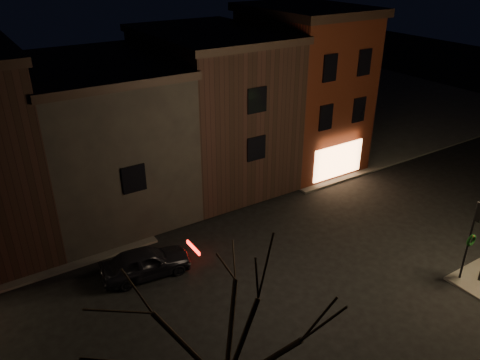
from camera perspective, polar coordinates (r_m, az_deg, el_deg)
name	(u,v)px	position (r m, az deg, el deg)	size (l,w,h in m)	color
ground	(292,260)	(23.62, 6.37, -9.62)	(120.00, 120.00, 0.00)	black
sidewalk_far_right	(325,98)	(49.36, 10.30, 9.76)	(30.00, 30.00, 0.12)	#2D2B28
corner_building	(302,87)	(32.67, 7.60, 11.20)	(6.50, 8.50, 10.50)	#4A190D
row_building_a	(212,106)	(30.08, -3.46, 8.94)	(7.30, 10.30, 9.40)	black
row_building_b	(100,136)	(27.66, -16.68, 5.17)	(7.80, 10.30, 8.40)	black
traffic_signal	(474,229)	(22.97, 26.68, -5.39)	(0.58, 0.38, 4.05)	black
bare_tree_left	(224,325)	(12.15, -1.96, -17.28)	(5.60, 5.60, 7.50)	black
parked_car_a	(146,262)	(22.54, -11.43, -9.79)	(1.68, 4.18, 1.42)	black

